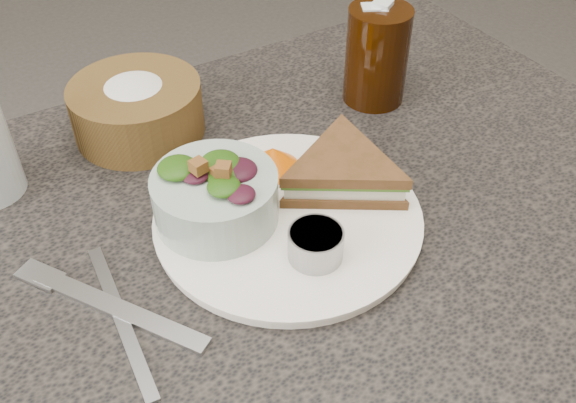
{
  "coord_description": "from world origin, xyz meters",
  "views": [
    {
      "loc": [
        -0.23,
        -0.42,
        1.22
      ],
      "look_at": [
        0.02,
        0.0,
        0.78
      ],
      "focal_mm": 40.0,
      "sensor_mm": 36.0,
      "label": 1
    }
  ],
  "objects_px": {
    "dinner_plate": "(288,218)",
    "salad_bowl": "(215,190)",
    "cola_glass": "(377,51)",
    "dressing_ramekin": "(316,245)",
    "bread_basket": "(136,101)",
    "sandwich": "(343,171)"
  },
  "relations": [
    {
      "from": "dressing_ramekin",
      "to": "dinner_plate",
      "type": "bearing_deg",
      "value": 82.93
    },
    {
      "from": "dinner_plate",
      "to": "dressing_ramekin",
      "type": "xyz_separation_m",
      "value": [
        -0.01,
        -0.07,
        0.02
      ]
    },
    {
      "from": "salad_bowl",
      "to": "dressing_ramekin",
      "type": "xyz_separation_m",
      "value": [
        0.06,
        -0.1,
        -0.02
      ]
    },
    {
      "from": "salad_bowl",
      "to": "cola_glass",
      "type": "relative_size",
      "value": 0.93
    },
    {
      "from": "bread_basket",
      "to": "cola_glass",
      "type": "relative_size",
      "value": 1.16
    },
    {
      "from": "dinner_plate",
      "to": "sandwich",
      "type": "height_order",
      "value": "sandwich"
    },
    {
      "from": "bread_basket",
      "to": "cola_glass",
      "type": "bearing_deg",
      "value": -16.38
    },
    {
      "from": "salad_bowl",
      "to": "sandwich",
      "type": "bearing_deg",
      "value": -10.62
    },
    {
      "from": "dinner_plate",
      "to": "cola_glass",
      "type": "xyz_separation_m",
      "value": [
        0.22,
        0.15,
        0.06
      ]
    },
    {
      "from": "bread_basket",
      "to": "cola_glass",
      "type": "height_order",
      "value": "cola_glass"
    },
    {
      "from": "dinner_plate",
      "to": "sandwich",
      "type": "xyz_separation_m",
      "value": [
        0.07,
        0.01,
        0.03
      ]
    },
    {
      "from": "dressing_ramekin",
      "to": "bread_basket",
      "type": "relative_size",
      "value": 0.34
    },
    {
      "from": "dinner_plate",
      "to": "salad_bowl",
      "type": "relative_size",
      "value": 2.17
    },
    {
      "from": "salad_bowl",
      "to": "dressing_ramekin",
      "type": "bearing_deg",
      "value": -60.08
    },
    {
      "from": "bread_basket",
      "to": "salad_bowl",
      "type": "bearing_deg",
      "value": -87.88
    },
    {
      "from": "salad_bowl",
      "to": "cola_glass",
      "type": "xyz_separation_m",
      "value": [
        0.29,
        0.11,
        0.02
      ]
    },
    {
      "from": "sandwich",
      "to": "dressing_ramekin",
      "type": "bearing_deg",
      "value": -106.11
    },
    {
      "from": "bread_basket",
      "to": "sandwich",
      "type": "bearing_deg",
      "value": -57.07
    },
    {
      "from": "dressing_ramekin",
      "to": "cola_glass",
      "type": "height_order",
      "value": "cola_glass"
    },
    {
      "from": "sandwich",
      "to": "cola_glass",
      "type": "xyz_separation_m",
      "value": [
        0.15,
        0.14,
        0.04
      ]
    },
    {
      "from": "sandwich",
      "to": "salad_bowl",
      "type": "relative_size",
      "value": 1.22
    },
    {
      "from": "dinner_plate",
      "to": "cola_glass",
      "type": "bearing_deg",
      "value": 33.9
    }
  ]
}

